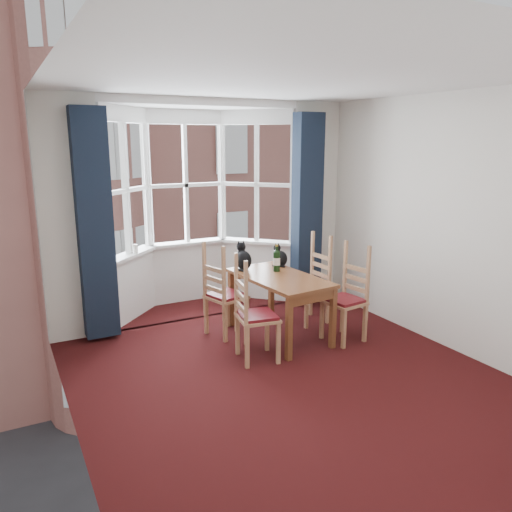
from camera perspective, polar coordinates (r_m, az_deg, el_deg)
floor at (r=4.94m, az=4.86°, el=-14.59°), size 4.50×4.50×0.00m
ceiling at (r=4.40m, az=5.60°, el=19.68°), size 4.50×4.50×0.00m
wall_left at (r=3.80m, az=-21.12°, el=-1.37°), size 0.00×4.50×4.50m
wall_right at (r=5.78m, az=22.16°, el=3.27°), size 0.00×4.50×4.50m
wall_back_pier_left at (r=6.03m, az=-20.41°, el=3.79°), size 0.70×0.12×2.80m
wall_back_pier_right at (r=7.22m, az=6.60°, el=5.94°), size 0.70×0.12×2.80m
bay_window at (r=6.91m, az=-7.27°, el=5.60°), size 2.76×0.94×2.80m
curtain_left at (r=5.90m, az=-17.93°, el=3.29°), size 0.38×0.22×2.60m
curtain_right at (r=6.95m, az=5.85°, el=5.26°), size 0.38×0.22×2.60m
dining_table at (r=5.86m, az=2.69°, el=-3.24°), size 0.82×1.38×0.74m
chair_left_near at (r=5.26m, az=-0.78°, el=-7.11°), size 0.46×0.48×0.92m
chair_left_far at (r=5.92m, az=-4.10°, el=-4.83°), size 0.50×0.51×0.92m
chair_right_near at (r=5.93m, az=10.66°, el=-4.97°), size 0.45×0.47×0.92m
chair_right_far at (r=6.46m, az=6.73°, el=-3.33°), size 0.43×0.44×0.92m
cat_left at (r=6.11m, az=-1.46°, el=-0.29°), size 0.20×0.27×0.35m
cat_right at (r=6.29m, az=2.80°, el=-0.12°), size 0.20×0.24×0.29m
wine_bottle at (r=6.01m, az=2.37°, el=-0.41°), size 0.08×0.08×0.33m
candle_tall at (r=6.60m, az=-13.60°, el=0.81°), size 0.06×0.06×0.11m
street at (r=36.94m, az=-23.16°, el=-0.91°), size 80.00×80.00×0.00m
tenement_building at (r=17.86m, az=-20.24°, el=10.11°), size 18.40×7.80×15.20m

